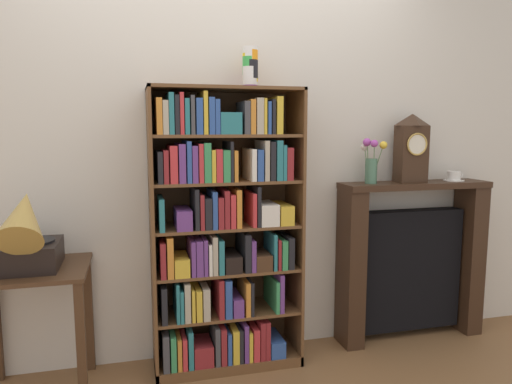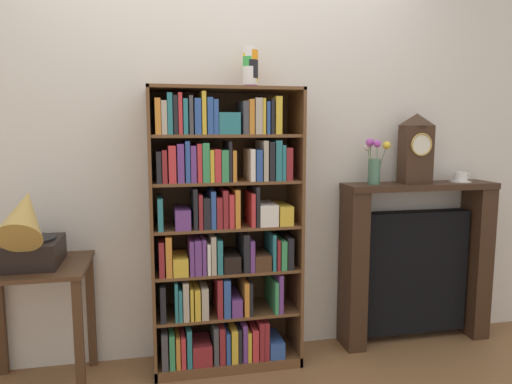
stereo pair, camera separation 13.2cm
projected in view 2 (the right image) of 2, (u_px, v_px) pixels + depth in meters
name	position (u px, v px, depth m)	size (l,w,h in m)	color
ground_plane	(230.00, 373.00, 2.80)	(7.79, 6.40, 0.02)	brown
wall_back	(239.00, 149.00, 2.97)	(4.79, 0.08, 2.60)	silver
bookshelf	(222.00, 234.00, 2.79)	(0.87, 0.34, 1.66)	brown
cup_stack	(250.00, 68.00, 2.73)	(0.09, 0.09, 0.23)	purple
side_table_left	(35.00, 296.00, 2.53)	(0.56, 0.52, 0.71)	#472D1C
gramophone	(28.00, 233.00, 2.43)	(0.28, 0.47, 0.48)	black
fireplace_mantel	(415.00, 263.00, 3.17)	(1.02, 0.24, 1.07)	#382316
mantel_clock	(416.00, 148.00, 3.04)	(0.19, 0.13, 0.45)	#382316
flower_vase	(374.00, 163.00, 3.00)	(0.15, 0.13, 0.29)	#4C7A60
teacup_with_saucer	(461.00, 178.00, 3.14)	(0.14, 0.14, 0.07)	white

